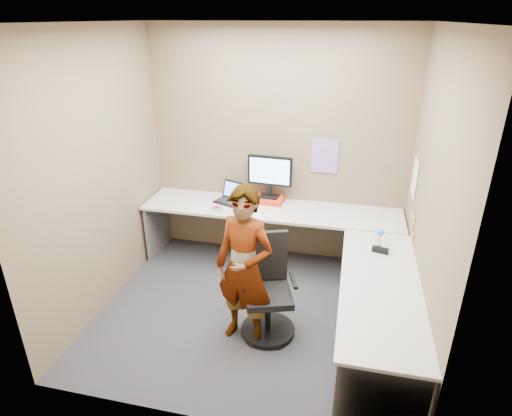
% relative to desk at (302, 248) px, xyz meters
% --- Properties ---
extents(ground, '(3.00, 3.00, 0.00)m').
position_rel_desk_xyz_m(ground, '(-0.44, -0.39, -0.59)').
color(ground, '#28292E').
rests_on(ground, ground).
extents(wall_back, '(3.00, 0.00, 3.00)m').
position_rel_desk_xyz_m(wall_back, '(-0.44, 0.91, 0.76)').
color(wall_back, brown).
rests_on(wall_back, ground).
extents(wall_right, '(0.00, 2.70, 2.70)m').
position_rel_desk_xyz_m(wall_right, '(1.06, -0.39, 0.76)').
color(wall_right, brown).
rests_on(wall_right, ground).
extents(wall_left, '(0.00, 2.70, 2.70)m').
position_rel_desk_xyz_m(wall_left, '(-1.94, -0.39, 0.76)').
color(wall_left, brown).
rests_on(wall_left, ground).
extents(ceiling, '(3.00, 3.00, 0.00)m').
position_rel_desk_xyz_m(ceiling, '(-0.44, -0.39, 2.11)').
color(ceiling, white).
rests_on(ceiling, wall_back).
extents(desk, '(2.98, 2.58, 0.73)m').
position_rel_desk_xyz_m(desk, '(0.00, 0.00, 0.00)').
color(desk, '#A5A5A5').
rests_on(desk, ground).
extents(paper_ream, '(0.34, 0.26, 0.07)m').
position_rel_desk_xyz_m(paper_ream, '(-0.49, 0.76, 0.17)').
color(paper_ream, red).
rests_on(paper_ream, desk).
extents(monitor, '(0.52, 0.17, 0.50)m').
position_rel_desk_xyz_m(monitor, '(-0.49, 0.78, 0.50)').
color(monitor, black).
rests_on(monitor, paper_ream).
extents(laptop, '(0.38, 0.35, 0.22)m').
position_rel_desk_xyz_m(laptop, '(-0.94, 0.69, 0.20)').
color(laptop, black).
rests_on(laptop, desk).
extents(trackball_mouse, '(0.12, 0.08, 0.07)m').
position_rel_desk_xyz_m(trackball_mouse, '(-1.02, 0.38, 0.17)').
color(trackball_mouse, '#B7B7BC').
rests_on(trackball_mouse, desk).
extents(origami, '(0.10, 0.10, 0.06)m').
position_rel_desk_xyz_m(origami, '(-0.53, 0.37, 0.17)').
color(origami, white).
rests_on(origami, desk).
extents(stapler, '(0.16, 0.07, 0.05)m').
position_rel_desk_xyz_m(stapler, '(0.75, -0.17, 0.17)').
color(stapler, black).
rests_on(stapler, desk).
extents(flower, '(0.07, 0.07, 0.22)m').
position_rel_desk_xyz_m(flower, '(0.74, -0.10, 0.28)').
color(flower, brown).
rests_on(flower, desk).
extents(calendar_purple, '(0.30, 0.01, 0.40)m').
position_rel_desk_xyz_m(calendar_purple, '(0.11, 0.90, 0.71)').
color(calendar_purple, '#846BB7').
rests_on(calendar_purple, wall_back).
extents(calendar_white, '(0.01, 0.28, 0.38)m').
position_rel_desk_xyz_m(calendar_white, '(1.05, 0.51, 0.66)').
color(calendar_white, white).
rests_on(calendar_white, wall_right).
extents(sticky_note_a, '(0.01, 0.07, 0.07)m').
position_rel_desk_xyz_m(sticky_note_a, '(1.05, 0.16, 0.36)').
color(sticky_note_a, '#F2E059').
rests_on(sticky_note_a, wall_right).
extents(sticky_note_b, '(0.01, 0.07, 0.07)m').
position_rel_desk_xyz_m(sticky_note_b, '(1.05, 0.21, 0.23)').
color(sticky_note_b, pink).
rests_on(sticky_note_b, wall_right).
extents(sticky_note_c, '(0.01, 0.07, 0.07)m').
position_rel_desk_xyz_m(sticky_note_c, '(1.05, 0.09, 0.21)').
color(sticky_note_c, pink).
rests_on(sticky_note_c, wall_right).
extents(sticky_note_d, '(0.01, 0.07, 0.07)m').
position_rel_desk_xyz_m(sticky_note_d, '(1.05, 0.31, 0.33)').
color(sticky_note_d, '#F2E059').
rests_on(sticky_note_d, wall_right).
extents(office_chair, '(0.55, 0.54, 0.95)m').
position_rel_desk_xyz_m(office_chair, '(-0.23, -0.59, -0.20)').
color(office_chair, black).
rests_on(office_chair, ground).
extents(person, '(0.63, 0.50, 1.50)m').
position_rel_desk_xyz_m(person, '(-0.41, -0.74, 0.16)').
color(person, '#999399').
rests_on(person, ground).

